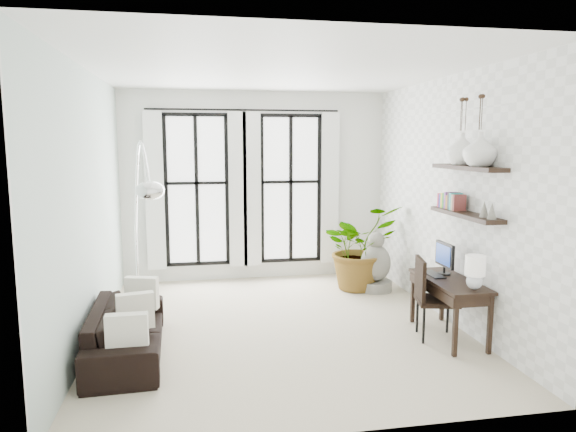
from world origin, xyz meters
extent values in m
plane|color=beige|center=(0.00, 0.00, 0.00)|extent=(5.00, 5.00, 0.00)
plane|color=white|center=(0.00, 0.00, 3.20)|extent=(5.00, 5.00, 0.00)
plane|color=silver|center=(-2.25, 0.00, 1.60)|extent=(0.00, 5.00, 5.00)
plane|color=white|center=(2.25, 0.00, 1.60)|extent=(0.00, 5.00, 5.00)
plane|color=white|center=(0.00, 2.50, 1.60)|extent=(4.50, 0.00, 4.50)
cube|color=white|center=(-1.00, 2.47, 1.55)|extent=(1.00, 0.02, 2.50)
cube|color=white|center=(-1.68, 2.37, 1.55)|extent=(0.30, 0.04, 2.60)
cube|color=white|center=(-0.32, 2.37, 1.55)|extent=(0.30, 0.04, 2.60)
cube|color=white|center=(0.60, 2.47, 1.55)|extent=(1.00, 0.02, 2.50)
cube|color=white|center=(-0.08, 2.37, 1.55)|extent=(0.30, 0.04, 2.60)
cube|color=white|center=(1.28, 2.37, 1.55)|extent=(0.30, 0.04, 2.60)
cylinder|color=black|center=(-0.20, 2.38, 2.88)|extent=(3.20, 0.03, 0.03)
cube|color=black|center=(2.11, -0.71, 1.50)|extent=(0.25, 1.30, 0.05)
cube|color=black|center=(2.11, -0.71, 2.05)|extent=(0.25, 1.30, 0.05)
cube|color=#C7314F|center=(2.11, -0.16, 1.61)|extent=(0.16, 0.04, 0.18)
cube|color=#3037A9|center=(2.11, -0.20, 1.61)|extent=(0.16, 0.04, 0.18)
cube|color=yellow|center=(2.11, -0.25, 1.61)|extent=(0.16, 0.03, 0.18)
cube|color=green|center=(2.11, -0.29, 1.61)|extent=(0.16, 0.04, 0.18)
cube|color=purple|center=(2.11, -0.34, 1.61)|extent=(0.16, 0.04, 0.18)
cube|color=orange|center=(2.11, -0.38, 1.61)|extent=(0.16, 0.04, 0.18)
cube|color=#494949|center=(2.11, -0.43, 1.61)|extent=(0.16, 0.04, 0.18)
cube|color=#33B3B4|center=(2.11, -0.47, 1.61)|extent=(0.16, 0.04, 0.18)
cube|color=tan|center=(2.11, -0.52, 1.61)|extent=(0.16, 0.03, 0.18)
cube|color=brown|center=(2.11, -0.56, 1.61)|extent=(0.16, 0.03, 0.18)
cone|color=gray|center=(2.11, -1.11, 1.61)|extent=(0.10, 0.10, 0.18)
cone|color=gray|center=(2.11, -1.26, 1.61)|extent=(0.10, 0.10, 0.18)
imported|color=black|center=(-1.80, -0.57, 0.28)|extent=(0.82, 1.93, 0.56)
cube|color=silver|center=(-1.70, -1.27, 0.50)|extent=(0.40, 0.12, 0.40)
cube|color=silver|center=(-1.70, -0.57, 0.50)|extent=(0.40, 0.12, 0.40)
cube|color=silver|center=(-1.70, 0.13, 0.50)|extent=(0.40, 0.12, 0.40)
imported|color=#2D7228|center=(1.54, 1.53, 0.68)|extent=(1.53, 1.43, 1.36)
cube|color=black|center=(1.95, -0.71, 0.70)|extent=(0.51, 1.22, 0.04)
cube|color=black|center=(1.93, -0.71, 0.62)|extent=(0.47, 1.16, 0.11)
cube|color=black|center=(1.74, -1.27, 0.35)|extent=(0.05, 0.05, 0.67)
cube|color=black|center=(2.16, -1.27, 0.35)|extent=(0.05, 0.05, 0.67)
cube|color=black|center=(1.74, -0.15, 0.35)|extent=(0.05, 0.05, 0.67)
cube|color=black|center=(2.16, -0.15, 0.35)|extent=(0.05, 0.05, 0.67)
cube|color=black|center=(2.00, -0.47, 0.97)|extent=(0.04, 0.42, 0.30)
cube|color=navy|center=(1.97, -0.47, 0.97)|extent=(0.00, 0.36, 0.24)
cube|color=black|center=(1.86, -0.47, 0.73)|extent=(0.15, 0.40, 0.02)
sphere|color=silver|center=(2.00, -1.18, 0.81)|extent=(0.18, 0.18, 0.18)
cylinder|color=white|center=(2.00, -1.18, 1.00)|extent=(0.22, 0.22, 0.22)
cube|color=black|center=(1.80, -0.70, 0.46)|extent=(0.56, 0.56, 0.05)
cube|color=black|center=(1.60, -0.66, 0.72)|extent=(0.14, 0.46, 0.51)
cylinder|color=black|center=(1.61, -0.89, 0.22)|extent=(0.03, 0.03, 0.43)
cylinder|color=black|center=(1.99, -0.89, 0.22)|extent=(0.03, 0.03, 0.43)
cylinder|color=black|center=(1.61, -0.52, 0.22)|extent=(0.03, 0.03, 0.43)
cylinder|color=black|center=(1.99, -0.52, 0.22)|extent=(0.03, 0.03, 0.43)
cylinder|color=silver|center=(-1.90, 1.49, 0.05)|extent=(0.36, 0.36, 0.10)
cylinder|color=silver|center=(-1.90, 1.49, 0.54)|extent=(0.04, 0.04, 0.99)
ellipsoid|color=silver|center=(-1.50, -0.52, 1.82)|extent=(0.32, 0.32, 0.21)
cylinder|color=gray|center=(1.77, 1.36, 0.08)|extent=(0.53, 0.53, 0.16)
ellipsoid|color=gray|center=(1.77, 1.36, 0.45)|extent=(0.48, 0.48, 0.58)
sphere|color=gray|center=(1.77, 1.36, 0.82)|extent=(0.26, 0.26, 0.26)
imported|color=white|center=(2.11, -0.96, 2.27)|extent=(0.37, 0.37, 0.38)
imported|color=white|center=(2.11, -0.56, 2.27)|extent=(0.37, 0.37, 0.38)
camera|label=1|loc=(-1.00, -6.23, 2.33)|focal=32.00mm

